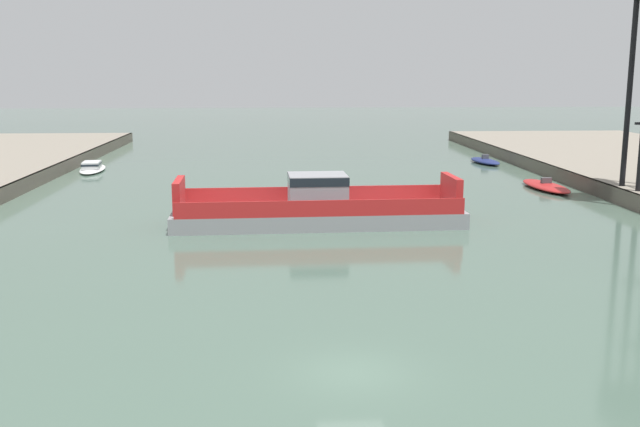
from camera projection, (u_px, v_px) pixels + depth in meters
ground_plane at (353, 373)px, 25.79m from camera, size 400.00×400.00×0.00m
chain_ferry at (318, 209)px, 51.07m from camera, size 20.40×6.76×3.53m
moored_boat_near_left at (92, 167)px, 78.66m from camera, size 3.30×8.37×1.08m
moored_boat_mid_right at (485, 161)px, 85.14m from camera, size 3.08×6.74×1.09m
moored_boat_far_left at (546, 186)px, 66.37m from camera, size 3.20×8.47×1.08m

